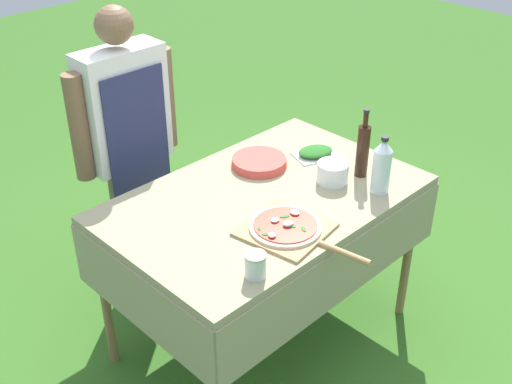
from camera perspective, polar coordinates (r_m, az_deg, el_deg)
ground_plane at (r=3.22m, az=0.65°, el=-12.52°), size 12.00×12.00×0.00m
prep_table at (r=2.77m, az=0.74°, el=-1.79°), size 1.36×0.89×0.80m
person_cook at (r=3.09m, az=-11.37°, el=4.93°), size 0.56×0.19×1.50m
pizza_on_peel at (r=2.50m, az=2.85°, el=-3.26°), size 0.36×0.54×0.05m
oil_bottle at (r=2.85m, az=9.47°, el=3.73°), size 0.06×0.06×0.32m
water_bottle at (r=2.74m, az=11.13°, el=2.27°), size 0.08×0.08×0.26m
herb_container at (r=3.04m, az=5.30°, el=3.54°), size 0.23×0.20×0.04m
mixing_tub at (r=2.82m, az=6.82°, el=1.73°), size 0.14×0.14×0.09m
plate_stack at (r=2.94m, az=0.28°, el=2.67°), size 0.26×0.26×0.04m
sauce_jar at (r=2.26m, az=-0.05°, el=-6.65°), size 0.08×0.08×0.10m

